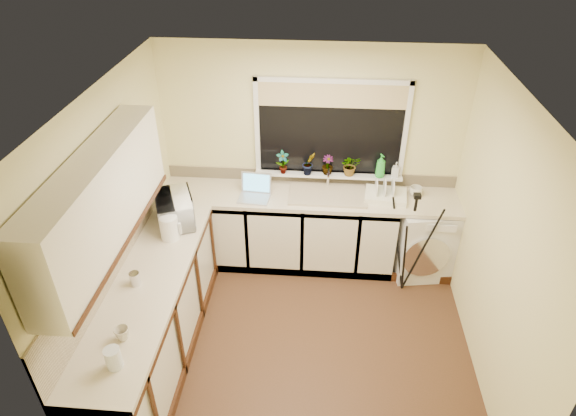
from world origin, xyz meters
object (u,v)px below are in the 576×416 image
(laptop, at_px, (255,191))
(microwave, at_px, (175,209))
(soap_bottle_clear, at_px, (396,169))
(plant_d, at_px, (350,165))
(cup_back, at_px, (416,191))
(glass_jug, at_px, (113,358))
(plant_c, at_px, (328,165))
(kettle, at_px, (169,228))
(dish_rack, at_px, (386,196))
(cup_left, at_px, (122,334))
(tripod, at_px, (409,244))
(soap_bottle_green, at_px, (381,166))
(plant_a, at_px, (283,162))
(plant_b, at_px, (309,163))
(steel_jar, at_px, (135,279))
(washing_machine, at_px, (422,238))

(laptop, bearing_deg, microwave, -138.51)
(microwave, xyz_separation_m, soap_bottle_clear, (2.21, 0.82, 0.09))
(plant_d, height_order, cup_back, plant_d)
(glass_jug, distance_m, plant_c, 2.95)
(kettle, bearing_deg, glass_jug, -88.82)
(dish_rack, bearing_deg, kettle, -150.88)
(soap_bottle_clear, bearing_deg, cup_left, -133.23)
(dish_rack, bearing_deg, tripod, -52.24)
(kettle, relative_size, soap_bottle_clear, 1.36)
(laptop, distance_m, dish_rack, 1.39)
(kettle, relative_size, soap_bottle_green, 0.86)
(plant_c, distance_m, soap_bottle_clear, 0.73)
(plant_d, bearing_deg, glass_jug, -122.94)
(plant_a, height_order, cup_back, plant_a)
(glass_jug, distance_m, plant_d, 3.08)
(soap_bottle_green, bearing_deg, plant_a, -179.64)
(plant_c, bearing_deg, microwave, -150.94)
(tripod, relative_size, plant_a, 4.59)
(plant_b, relative_size, plant_c, 1.23)
(steel_jar, bearing_deg, plant_c, 48.14)
(microwave, xyz_separation_m, cup_left, (0.01, -1.52, -0.09))
(washing_machine, xyz_separation_m, plant_c, (-1.08, 0.26, 0.73))
(soap_bottle_green, bearing_deg, cup_left, -131.21)
(washing_machine, xyz_separation_m, soap_bottle_clear, (-0.35, 0.26, 0.71))
(laptop, bearing_deg, cup_back, 9.99)
(steel_jar, relative_size, plant_c, 0.55)
(steel_jar, bearing_deg, plant_d, 43.91)
(plant_a, bearing_deg, steel_jar, -122.20)
(dish_rack, height_order, plant_c, plant_c)
(plant_a, xyz_separation_m, soap_bottle_green, (1.05, 0.01, 0.00))
(tripod, bearing_deg, laptop, 159.81)
(plant_a, height_order, plant_d, plant_a)
(tripod, height_order, soap_bottle_green, soap_bottle_green)
(tripod, xyz_separation_m, steel_jar, (-2.44, -1.13, 0.35))
(glass_jug, relative_size, plant_a, 0.63)
(washing_machine, bearing_deg, cup_back, 127.76)
(plant_d, distance_m, soap_bottle_clear, 0.49)
(plant_a, bearing_deg, plant_c, 3.39)
(plant_d, bearing_deg, plant_a, -178.02)
(washing_machine, relative_size, kettle, 3.71)
(glass_jug, xyz_separation_m, cup_left, (-0.04, 0.25, -0.03))
(glass_jug, xyz_separation_m, plant_b, (1.22, 2.56, 0.20))
(plant_d, bearing_deg, washing_machine, -17.00)
(kettle, bearing_deg, soap_bottle_green, 27.91)
(washing_machine, distance_m, soap_bottle_clear, 0.83)
(plant_c, height_order, plant_d, plant_d)
(steel_jar, distance_m, plant_d, 2.52)
(kettle, bearing_deg, laptop, 49.12)
(plant_c, relative_size, soap_bottle_green, 0.80)
(plant_b, distance_m, cup_back, 1.18)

